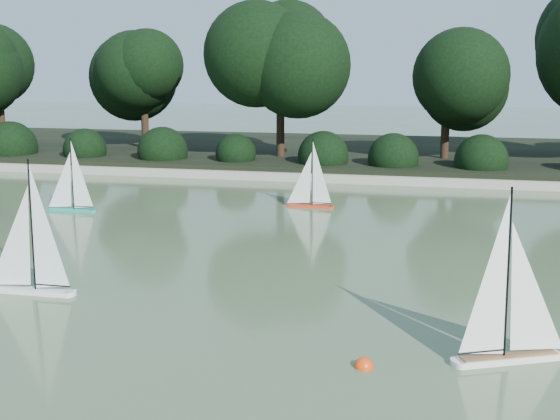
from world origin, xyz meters
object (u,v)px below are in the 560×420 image
sailboat_orange (306,196)px  sailboat_teal (67,199)px  sailboat_white_a (23,271)px  race_buoy (364,367)px  sailboat_white_b (520,333)px

sailboat_orange → sailboat_teal: size_ratio=0.96×
sailboat_white_a → race_buoy: size_ratio=9.64×
sailboat_white_a → race_buoy: bearing=-16.5°
sailboat_teal → race_buoy: bearing=-43.1°
sailboat_white_a → sailboat_white_b: size_ratio=1.00×
sailboat_white_a → sailboat_white_b: sailboat_white_b is taller
sailboat_white_b → sailboat_orange: 6.96m
sailboat_teal → race_buoy: sailboat_teal is taller
sailboat_orange → sailboat_teal: 4.24m
sailboat_white_b → sailboat_orange: sailboat_white_b is taller
sailboat_white_b → race_buoy: (-1.30, -0.44, -0.25)m
sailboat_white_b → sailboat_white_a: bearing=172.1°
sailboat_white_a → sailboat_white_b: bearing=-7.9°
sailboat_white_b → sailboat_orange: size_ratio=1.22×
sailboat_white_b → race_buoy: sailboat_white_b is taller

